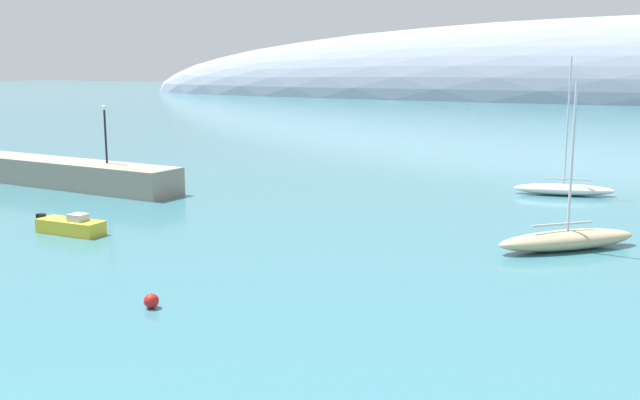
{
  "coord_description": "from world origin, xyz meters",
  "views": [
    {
      "loc": [
        15.35,
        -10.8,
        9.56
      ],
      "look_at": [
        -2.05,
        26.64,
        1.88
      ],
      "focal_mm": 41.55,
      "sensor_mm": 36.0,
      "label": 1
    }
  ],
  "objects_px": {
    "mooring_buoy_red": "(151,301)",
    "harbor_lamp_post": "(105,128)",
    "sailboat_sand_near_shore": "(567,239)",
    "sailboat_white_outer_mooring": "(564,188)",
    "motorboat_yellow_foreground": "(71,226)"
  },
  "relations": [
    {
      "from": "sailboat_sand_near_shore",
      "to": "mooring_buoy_red",
      "type": "xyz_separation_m",
      "value": [
        -13.76,
        -16.63,
        -0.26
      ]
    },
    {
      "from": "harbor_lamp_post",
      "to": "motorboat_yellow_foreground",
      "type": "bearing_deg",
      "value": -57.22
    },
    {
      "from": "mooring_buoy_red",
      "to": "sailboat_sand_near_shore",
      "type": "bearing_deg",
      "value": 50.4
    },
    {
      "from": "mooring_buoy_red",
      "to": "harbor_lamp_post",
      "type": "height_order",
      "value": "harbor_lamp_post"
    },
    {
      "from": "sailboat_white_outer_mooring",
      "to": "mooring_buoy_red",
      "type": "height_order",
      "value": "sailboat_white_outer_mooring"
    },
    {
      "from": "sailboat_sand_near_shore",
      "to": "sailboat_white_outer_mooring",
      "type": "height_order",
      "value": "sailboat_white_outer_mooring"
    },
    {
      "from": "sailboat_sand_near_shore",
      "to": "harbor_lamp_post",
      "type": "xyz_separation_m",
      "value": [
        -34.12,
        4.56,
        4.16
      ]
    },
    {
      "from": "sailboat_white_outer_mooring",
      "to": "motorboat_yellow_foreground",
      "type": "height_order",
      "value": "sailboat_white_outer_mooring"
    },
    {
      "from": "sailboat_white_outer_mooring",
      "to": "mooring_buoy_red",
      "type": "distance_m",
      "value": 35.31
    },
    {
      "from": "sailboat_sand_near_shore",
      "to": "sailboat_white_outer_mooring",
      "type": "relative_size",
      "value": 0.87
    },
    {
      "from": "sailboat_sand_near_shore",
      "to": "mooring_buoy_red",
      "type": "relative_size",
      "value": 14.42
    },
    {
      "from": "sailboat_sand_near_shore",
      "to": "mooring_buoy_red",
      "type": "height_order",
      "value": "sailboat_sand_near_shore"
    },
    {
      "from": "mooring_buoy_red",
      "to": "sailboat_white_outer_mooring",
      "type": "bearing_deg",
      "value": 70.91
    },
    {
      "from": "sailboat_sand_near_shore",
      "to": "motorboat_yellow_foreground",
      "type": "distance_m",
      "value": 27.23
    },
    {
      "from": "motorboat_yellow_foreground",
      "to": "mooring_buoy_red",
      "type": "relative_size",
      "value": 7.55
    }
  ]
}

